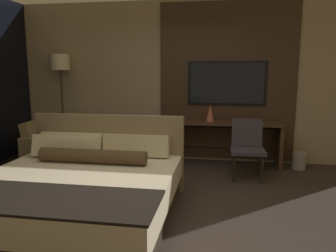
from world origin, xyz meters
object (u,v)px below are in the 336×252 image
Objects in this scene: desk at (225,135)px; tv at (227,83)px; bed at (80,190)px; desk_chair at (247,143)px; armchair_by_window at (54,150)px; floor_lamp at (61,71)px; vase_tall at (210,113)px; waste_bin at (299,161)px.

tv is (-0.00, 0.20, 0.87)m from desk.
bed reaches higher than desk_chair.
armchair_by_window is 1.45m from floor_lamp.
desk is 0.71m from desk_chair.
bed is at bearing -59.94° from floor_lamp.
armchair_by_window reaches higher than desk.
armchair_by_window is at bearing -80.62° from floor_lamp.
bed is 2.83m from desk.
vase_tall reaches higher than desk_chair.
armchair_by_window is at bearing 176.63° from desk_chair.
floor_lamp is at bearing 3.33° from armchair_by_window.
tv is 1.75m from waste_bin.
desk_chair is 1.11m from waste_bin.
armchair_by_window is at bearing -169.57° from desk.
desk is 2.08× the size of desk_chair.
waste_bin is (4.07, 0.45, -0.12)m from armchair_by_window.
desk is 0.97× the size of floor_lamp.
desk is 1.26m from waste_bin.
floor_lamp is (-1.36, 2.35, 1.29)m from bed.
bed is 2.39× the size of desk_chair.
armchair_by_window is 0.52× the size of floor_lamp.
floor_lamp is at bearing 167.21° from desk_chair.
bed is 2.20m from armchair_by_window.
armchair_by_window is 2.73m from vase_tall.
armchair_by_window is at bearing -173.73° from waste_bin.
desk is 1.38× the size of tv.
bed is at bearing -150.87° from armchair_by_window.
desk_chair is at bearing -147.74° from waste_bin.
desk_chair is 0.90× the size of armchair_by_window.
desk_chair is at bearing 41.41° from bed.
vase_tall is (1.33, 2.33, 0.59)m from bed.
waste_bin is at bearing -1.42° from floor_lamp.
desk_chair is at bearing -69.47° from tv.
desk is at bearing -85.63° from armchair_by_window.
waste_bin is (2.80, 2.25, -0.16)m from bed.
desk_chair is at bearing -98.05° from armchair_by_window.
bed is at bearing -141.25° from waste_bin.
tv is 0.70× the size of floor_lamp.
tv is 0.59m from vase_tall.
tv is at bearing 36.14° from vase_tall.
tv reaches higher than bed.
desk_chair is at bearing -47.72° from vase_tall.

